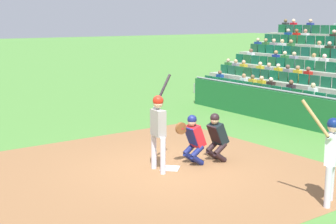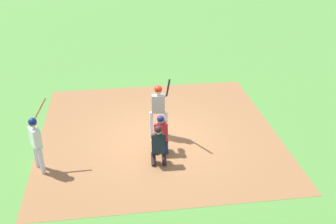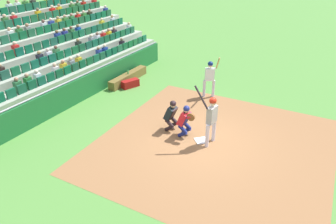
{
  "view_description": "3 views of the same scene",
  "coord_description": "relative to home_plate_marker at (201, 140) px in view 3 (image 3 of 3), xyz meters",
  "views": [
    {
      "loc": [
        -9.5,
        6.56,
        3.64
      ],
      "look_at": [
        0.13,
        -0.03,
        1.4
      ],
      "focal_mm": 52.42,
      "sensor_mm": 36.0,
      "label": 1
    },
    {
      "loc": [
        -0.95,
        -11.43,
        7.04
      ],
      "look_at": [
        0.24,
        -0.36,
        1.24
      ],
      "focal_mm": 42.74,
      "sensor_mm": 36.0,
      "label": 2
    },
    {
      "loc": [
        9.01,
        3.73,
        6.37
      ],
      "look_at": [
        0.48,
        -1.14,
        1.13
      ],
      "focal_mm": 33.41,
      "sensor_mm": 36.0,
      "label": 3
    }
  ],
  "objects": [
    {
      "name": "dugout_bench",
      "position": [
        -3.33,
        -5.73,
        0.2
      ],
      "size": [
        2.86,
        0.4,
        0.44
      ],
      "primitive_type": "cube",
      "color": "brown",
      "rests_on": "ground_plane"
    },
    {
      "name": "water_bottle_on_bench",
      "position": [
        -3.3,
        -5.7,
        0.53
      ],
      "size": [
        0.07,
        0.07,
        0.21
      ],
      "primitive_type": "cylinder",
      "color": "green",
      "rests_on": "dugout_bench"
    },
    {
      "name": "home_plate_marker",
      "position": [
        0.0,
        0.0,
        0.0
      ],
      "size": [
        0.62,
        0.62,
        0.02
      ],
      "primitive_type": "cube",
      "rotation": [
        0.0,
        0.0,
        0.79
      ],
      "color": "white",
      "rests_on": "infield_dirt_patch"
    },
    {
      "name": "equipment_duffel_bag",
      "position": [
        -2.75,
        -5.18,
        0.18
      ],
      "size": [
        0.95,
        0.66,
        0.39
      ],
      "primitive_type": "cube",
      "rotation": [
        0.0,
        0.0,
        -0.38
      ],
      "color": "maroon",
      "rests_on": "ground_plane"
    },
    {
      "name": "batter_at_plate",
      "position": [
        0.01,
        0.33,
        1.15
      ],
      "size": [
        0.66,
        0.71,
        2.3
      ],
      "color": "silver",
      "rests_on": "ground_plane"
    },
    {
      "name": "home_plate_umpire",
      "position": [
        -0.14,
        -1.34,
        0.69
      ],
      "size": [
        0.47,
        0.46,
        1.29
      ],
      "color": "black",
      "rests_on": "ground_plane"
    },
    {
      "name": "on_deck_batter",
      "position": [
        -3.68,
        -1.28,
        1.07
      ],
      "size": [
        0.57,
        0.85,
        2.12
      ],
      "color": "silver",
      "rests_on": "ground_plane"
    },
    {
      "name": "infield_dirt_patch",
      "position": [
        0.0,
        0.5,
        -0.01
      ],
      "size": [
        8.28,
        8.19,
        0.01
      ],
      "primitive_type": "cube",
      "rotation": [
        0.0,
        0.0,
        0.03
      ],
      "color": "#92633D",
      "rests_on": "ground_plane"
    },
    {
      "name": "dugout_wall",
      "position": [
        0.0,
        -6.28,
        0.55
      ],
      "size": [
        14.07,
        0.24,
        1.18
      ],
      "color": "#1B612E",
      "rests_on": "ground_plane"
    },
    {
      "name": "catcher_crouching",
      "position": [
        -0.01,
        -0.69,
        0.71
      ],
      "size": [
        0.47,
        0.71,
        1.3
      ],
      "color": "navy",
      "rests_on": "ground_plane"
    },
    {
      "name": "ground_plane",
      "position": [
        0.0,
        0.0,
        -0.02
      ],
      "size": [
        160.0,
        160.0,
        0.0
      ],
      "primitive_type": "plane",
      "color": "#508A3A"
    }
  ]
}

